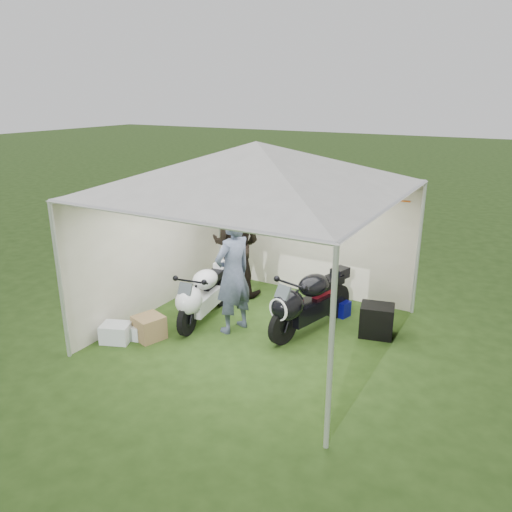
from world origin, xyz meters
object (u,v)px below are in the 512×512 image
object	(u,v)px
equipment_box	(377,320)
crate_1	(149,327)
motorcycle_white	(202,294)
crate_2	(133,331)
canopy_tent	(257,171)
motorcycle_black	(307,301)
person_dark_jacket	(236,245)
paddock_stand	(339,307)
person_blue_jacket	(233,274)
crate_0	(116,333)

from	to	relation	value
equipment_box	crate_1	size ratio (longest dim) A/B	1.24
motorcycle_white	crate_2	size ratio (longest dim) A/B	5.83
canopy_tent	motorcycle_black	size ratio (longest dim) A/B	2.97
canopy_tent	motorcycle_white	distance (m)	2.31
motorcycle_white	crate_1	size ratio (longest dim) A/B	4.34
motorcycle_black	person_dark_jacket	bearing A→B (deg)	170.71
paddock_stand	motorcycle_white	bearing A→B (deg)	-144.50
crate_2	motorcycle_black	bearing A→B (deg)	34.13
person_blue_jacket	crate_1	bearing A→B (deg)	-32.39
motorcycle_black	person_blue_jacket	xyz separation A→B (m)	(-1.05, -0.52, 0.43)
person_dark_jacket	crate_1	size ratio (longest dim) A/B	4.75
motorcycle_white	person_dark_jacket	world-z (taller)	person_dark_jacket
canopy_tent	equipment_box	xyz separation A→B (m)	(1.70, 0.81, -2.32)
person_blue_jacket	crate_2	distance (m)	1.80
motorcycle_black	crate_2	bearing A→B (deg)	-130.99
crate_1	equipment_box	bearing A→B (deg)	31.01
motorcycle_white	person_blue_jacket	xyz separation A→B (m)	(0.62, -0.01, 0.47)
person_dark_jacket	crate_0	bearing A→B (deg)	63.40
person_blue_jacket	crate_2	size ratio (longest dim) A/B	6.27
paddock_stand	canopy_tent	bearing A→B (deg)	-126.46
crate_2	person_blue_jacket	bearing A→B (deg)	40.02
crate_1	person_dark_jacket	bearing A→B (deg)	84.08
paddock_stand	person_blue_jacket	world-z (taller)	person_blue_jacket
person_dark_jacket	crate_2	xyz separation A→B (m)	(-0.46, -2.35, -0.86)
canopy_tent	crate_1	bearing A→B (deg)	-142.76
motorcycle_white	crate_2	world-z (taller)	motorcycle_white
canopy_tent	motorcycle_white	size ratio (longest dim) A/B	3.17
motorcycle_white	crate_1	bearing A→B (deg)	-120.84
motorcycle_white	equipment_box	size ratio (longest dim) A/B	3.50
person_blue_jacket	crate_0	size ratio (longest dim) A/B	4.44
motorcycle_white	crate_0	xyz separation A→B (m)	(-0.74, -1.24, -0.35)
motorcycle_white	paddock_stand	distance (m)	2.36
person_dark_jacket	person_blue_jacket	distance (m)	1.53
motorcycle_white	motorcycle_black	size ratio (longest dim) A/B	0.94
equipment_box	crate_2	size ratio (longest dim) A/B	1.66
paddock_stand	person_blue_jacket	size ratio (longest dim) A/B	0.19
motorcycle_black	crate_2	distance (m)	2.77
motorcycle_black	motorcycle_white	bearing A→B (deg)	-148.38
motorcycle_black	person_blue_jacket	size ratio (longest dim) A/B	0.99
crate_1	person_blue_jacket	bearing A→B (deg)	42.27
motorcycle_white	motorcycle_black	world-z (taller)	motorcycle_black
motorcycle_black	crate_0	xyz separation A→B (m)	(-2.41, -1.75, -0.39)
motorcycle_white	crate_1	xyz separation A→B (m)	(-0.37, -0.91, -0.31)
person_blue_jacket	crate_0	bearing A→B (deg)	-32.53
crate_2	motorcycle_white	bearing A→B (deg)	60.13
crate_1	crate_2	xyz separation A→B (m)	(-0.23, -0.12, -0.07)
canopy_tent	paddock_stand	world-z (taller)	canopy_tent
canopy_tent	person_blue_jacket	bearing A→B (deg)	-160.60
motorcycle_black	crate_2	size ratio (longest dim) A/B	6.22
motorcycle_black	equipment_box	size ratio (longest dim) A/B	3.74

